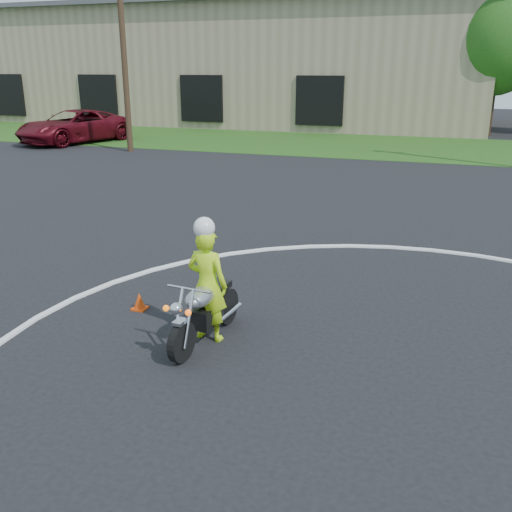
% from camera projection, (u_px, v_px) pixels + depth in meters
% --- Properties ---
extents(grass_strip, '(120.00, 10.00, 0.02)m').
position_uv_depth(grass_strip, '(449.00, 149.00, 29.07)').
color(grass_strip, '#1E4714').
rests_on(grass_strip, ground).
extents(primary_motorcycle, '(0.69, 1.98, 1.04)m').
position_uv_depth(primary_motorcycle, '(204.00, 311.00, 8.51)').
color(primary_motorcycle, black).
rests_on(primary_motorcycle, ground).
extents(rider_primary_grp, '(0.68, 0.48, 1.93)m').
position_uv_depth(rider_primary_grp, '(207.00, 281.00, 8.50)').
color(rider_primary_grp, '#C3FA1A').
rests_on(rider_primary_grp, ground).
extents(pickup_grp, '(4.63, 6.93, 1.77)m').
position_uv_depth(pickup_grp, '(74.00, 126.00, 31.30)').
color(pickup_grp, '#560914').
rests_on(pickup_grp, ground).
extents(warehouse, '(41.00, 17.00, 8.30)m').
position_uv_depth(warehouse, '(220.00, 65.00, 45.02)').
color(warehouse, tan).
rests_on(warehouse, ground).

